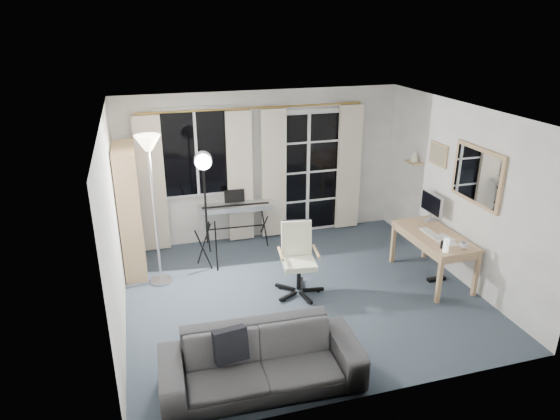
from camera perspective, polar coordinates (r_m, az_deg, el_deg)
The scene contains 17 objects.
floor at distance 6.75m, azimuth 2.44°, elevation -9.57°, with size 4.50×4.00×0.02m, color #394754.
window at distance 7.74m, azimuth -9.56°, elevation 6.44°, with size 1.20×0.08×1.40m.
french_door at distance 8.26m, azimuth 3.13°, elevation 4.24°, with size 1.32×0.09×2.11m.
curtains at distance 7.91m, azimuth -2.73°, elevation 4.00°, with size 3.60×0.07×2.13m.
bookshelf at distance 7.24m, azimuth -16.99°, elevation -0.53°, with size 0.30×0.85×1.83m.
torchiere_lamp at distance 6.57m, azimuth -14.62°, elevation 4.83°, with size 0.37×0.37×2.07m.
keyboard_piano at distance 7.82m, azimuth -5.10°, elevation 0.23°, with size 1.19×0.61×0.85m.
studio_light at distance 6.85m, azimuth -8.70°, elevation 4.01°, with size 0.34×0.36×1.80m.
office_chair at distance 6.57m, azimuth 2.01°, elevation -4.78°, with size 0.66×0.66×0.96m.
desk at distance 7.16m, azimuth 17.21°, elevation -3.28°, with size 0.65×1.26×0.67m.
monitor at distance 7.49m, azimuth 16.92°, elevation 0.62°, with size 0.16×0.48×0.42m.
desk_clutter at distance 7.00m, azimuth 17.72°, elevation -4.49°, with size 0.39×0.76×0.85m.
mug at distance 6.80m, azimuth 20.29°, elevation -3.77°, with size 0.11×0.09×0.11m, color silver.
wall_mirror at distance 6.84m, azimuth 21.62°, elevation 3.65°, with size 0.04×0.94×0.74m.
framed_print at distance 7.52m, azimuth 17.65°, elevation 6.09°, with size 0.03×0.42×0.32m.
wall_shelf at distance 7.94m, azimuth 15.13°, elevation 5.69°, with size 0.16×0.30×0.18m.
sofa at distance 5.07m, azimuth -2.21°, elevation -15.94°, with size 2.00×0.66×0.77m.
Camera 1 is at (-1.89, -5.46, 3.46)m, focal length 32.00 mm.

